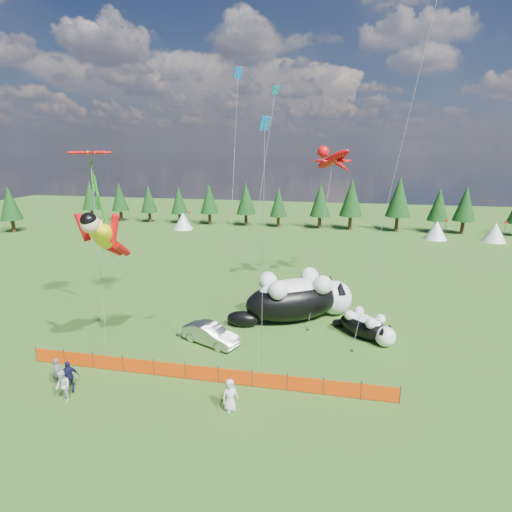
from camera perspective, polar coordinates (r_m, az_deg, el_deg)
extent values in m
plane|color=#113409|center=(27.08, -5.60, -13.98)|extent=(160.00, 160.00, 0.00)
cylinder|color=#262626|center=(29.52, -28.88, -12.14)|extent=(0.06, 0.06, 1.10)
cylinder|color=#262626|center=(28.34, -25.70, -12.87)|extent=(0.06, 0.06, 1.10)
cylinder|color=#262626|center=(27.24, -22.24, -13.62)|extent=(0.06, 0.06, 1.10)
cylinder|color=#262626|center=(26.26, -18.48, -14.37)|extent=(0.06, 0.06, 1.10)
cylinder|color=#262626|center=(25.39, -14.41, -15.11)|extent=(0.06, 0.06, 1.10)
cylinder|color=#262626|center=(24.66, -10.05, -15.82)|extent=(0.06, 0.06, 1.10)
cylinder|color=#262626|center=(24.07, -5.42, -16.47)|extent=(0.06, 0.06, 1.10)
cylinder|color=#262626|center=(23.63, -0.56, -17.05)|extent=(0.06, 0.06, 1.10)
cylinder|color=#262626|center=(23.36, 4.48, -17.51)|extent=(0.06, 0.06, 1.10)
cylinder|color=#262626|center=(23.26, 9.62, -17.86)|extent=(0.06, 0.06, 1.10)
cylinder|color=#262626|center=(23.33, 14.79, -18.07)|extent=(0.06, 0.06, 1.10)
cylinder|color=#262626|center=(23.57, 19.89, -18.14)|extent=(0.06, 0.06, 1.10)
cube|color=#E33C04|center=(28.94, -27.32, -12.59)|extent=(2.00, 0.04, 0.90)
cube|color=#E33C04|center=(27.80, -24.00, -13.33)|extent=(2.00, 0.04, 0.90)
cube|color=#E33C04|center=(26.76, -20.39, -14.09)|extent=(2.00, 0.04, 0.90)
cube|color=#E33C04|center=(25.83, -16.47, -14.84)|extent=(2.00, 0.04, 0.90)
cube|color=#E33C04|center=(25.03, -12.26, -15.57)|extent=(2.00, 0.04, 0.90)
cube|color=#E33C04|center=(24.37, -7.76, -16.26)|extent=(2.00, 0.04, 0.90)
cube|color=#E33C04|center=(23.86, -3.01, -16.87)|extent=(2.00, 0.04, 0.90)
cube|color=#E33C04|center=(23.51, 1.94, -17.40)|extent=(2.00, 0.04, 0.90)
cube|color=#E33C04|center=(23.32, 7.04, -17.81)|extent=(2.00, 0.04, 0.90)
cube|color=#E33C04|center=(23.30, 12.20, -18.08)|extent=(2.00, 0.04, 0.90)
cube|color=#E33C04|center=(23.46, 17.34, -18.22)|extent=(2.00, 0.04, 0.90)
ellipsoid|color=black|center=(31.69, 5.35, -6.37)|extent=(8.61, 7.08, 3.13)
ellipsoid|color=white|center=(31.41, 5.39, -5.04)|extent=(6.43, 5.22, 1.92)
sphere|color=white|center=(33.32, 11.14, -5.83)|extent=(2.79, 2.79, 2.79)
sphere|color=#E85A65|center=(33.90, 12.89, -5.56)|extent=(0.39, 0.39, 0.39)
ellipsoid|color=black|center=(30.72, -1.94, -8.97)|extent=(2.72, 2.27, 1.22)
cone|color=black|center=(32.27, 11.96, -4.47)|extent=(0.97, 0.97, 0.97)
cone|color=black|center=(33.63, 10.53, -3.58)|extent=(0.97, 0.97, 0.97)
sphere|color=white|center=(32.93, 7.67, -2.88)|extent=(1.46, 1.46, 1.46)
sphere|color=white|center=(31.03, 9.51, -4.08)|extent=(1.46, 1.46, 1.46)
sphere|color=white|center=(31.55, 1.69, -3.55)|extent=(1.46, 1.46, 1.46)
sphere|color=white|center=(29.56, 3.20, -4.88)|extent=(1.46, 1.46, 1.46)
ellipsoid|color=black|center=(30.09, 15.09, -9.68)|extent=(4.18, 3.92, 1.57)
ellipsoid|color=white|center=(29.93, 15.14, -9.00)|extent=(3.11, 2.90, 0.96)
sphere|color=white|center=(29.22, 18.00, -10.88)|extent=(1.39, 1.39, 1.39)
sphere|color=#E85A65|center=(28.94, 18.99, -11.23)|extent=(0.20, 0.20, 0.20)
ellipsoid|color=black|center=(31.43, 11.94, -9.34)|extent=(1.33, 1.25, 0.61)
cone|color=black|center=(28.66, 17.62, -10.14)|extent=(0.49, 0.49, 0.49)
cone|color=black|center=(29.31, 18.55, -9.64)|extent=(0.49, 0.49, 0.49)
sphere|color=white|center=(29.74, 17.34, -8.60)|extent=(0.73, 0.73, 0.73)
sphere|color=white|center=(28.87, 16.05, -9.23)|extent=(0.73, 0.73, 0.73)
sphere|color=white|center=(30.69, 14.51, -7.63)|extent=(0.73, 0.73, 0.73)
sphere|color=white|center=(29.85, 13.18, -8.21)|extent=(0.73, 0.73, 0.73)
imported|color=#B7B7BC|center=(28.35, -6.54, -11.03)|extent=(4.44, 2.96, 1.38)
imported|color=#57575C|center=(26.16, -26.51, -14.65)|extent=(0.69, 0.53, 1.68)
imported|color=silver|center=(24.57, -25.89, -16.42)|extent=(1.01, 0.89, 1.78)
imported|color=#15173B|center=(25.30, -25.21, -15.31)|extent=(1.21, 1.01, 1.84)
imported|color=silver|center=(21.74, -3.74, -19.21)|extent=(1.01, 0.99, 1.76)
cylinder|color=#595959|center=(27.28, -15.63, -4.76)|extent=(0.03, 0.03, 9.22)
cube|color=#262626|center=(29.97, -11.19, -11.02)|extent=(0.15, 0.15, 0.16)
cylinder|color=#595959|center=(32.88, 9.33, 2.68)|extent=(0.03, 0.03, 15.18)
cube|color=#262626|center=(30.51, 7.43, -10.36)|extent=(0.15, 0.15, 0.16)
cylinder|color=#595959|center=(28.74, -21.57, 0.70)|extent=(0.03, 0.03, 14.58)
cube|color=#262626|center=(27.66, -20.34, -14.07)|extent=(0.15, 0.15, 0.16)
cube|color=green|center=(31.69, -22.13, 8.49)|extent=(0.22, 0.22, 4.88)
cylinder|color=#595959|center=(28.12, -3.43, 7.17)|extent=(0.03, 0.03, 19.34)
cube|color=#262626|center=(27.92, -4.33, -12.81)|extent=(0.15, 0.15, 0.16)
cylinder|color=#595959|center=(28.52, 19.74, 13.21)|extent=(0.03, 0.03, 26.23)
cube|color=#262626|center=(28.15, 13.55, -12.97)|extent=(0.15, 0.15, 0.16)
cylinder|color=#595959|center=(21.48, 0.97, -0.83)|extent=(0.03, 0.03, 14.17)
cube|color=#262626|center=(24.65, 0.73, -16.85)|extent=(0.15, 0.15, 0.16)
cylinder|color=#595959|center=(32.36, 0.48, 7.79)|extent=(0.03, 0.03, 19.44)
cube|color=#262626|center=(31.23, -2.02, -9.62)|extent=(0.15, 0.15, 0.16)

